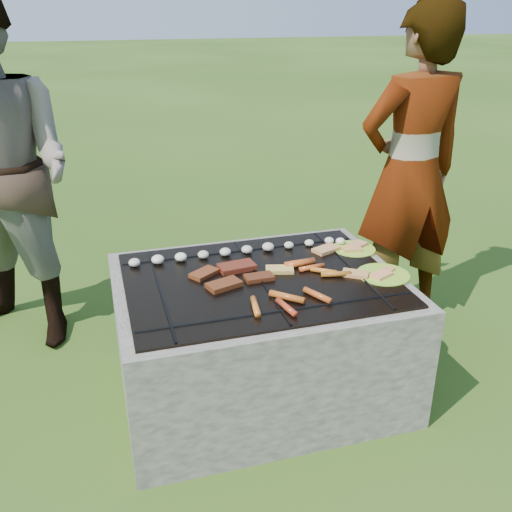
{
  "coord_description": "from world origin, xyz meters",
  "views": [
    {
      "loc": [
        -0.67,
        -2.24,
        1.76
      ],
      "look_at": [
        0.0,
        0.05,
        0.7
      ],
      "focal_mm": 40.0,
      "sensor_mm": 36.0,
      "label": 1
    }
  ],
  "objects_px": {
    "plate_far": "(354,249)",
    "fire_pit": "(259,340)",
    "plate_near": "(383,275)",
    "cook": "(411,173)"
  },
  "relations": [
    {
      "from": "plate_far",
      "to": "cook",
      "type": "bearing_deg",
      "value": 31.07
    },
    {
      "from": "plate_near",
      "to": "fire_pit",
      "type": "bearing_deg",
      "value": 167.01
    },
    {
      "from": "plate_far",
      "to": "plate_near",
      "type": "height_order",
      "value": "same"
    },
    {
      "from": "plate_far",
      "to": "plate_near",
      "type": "bearing_deg",
      "value": -90.43
    },
    {
      "from": "plate_far",
      "to": "plate_near",
      "type": "xyz_separation_m",
      "value": [
        -0.0,
        -0.32,
        -0.0
      ]
    },
    {
      "from": "fire_pit",
      "to": "plate_far",
      "type": "relative_size",
      "value": 4.46
    },
    {
      "from": "fire_pit",
      "to": "cook",
      "type": "distance_m",
      "value": 1.27
    },
    {
      "from": "fire_pit",
      "to": "plate_far",
      "type": "height_order",
      "value": "plate_far"
    },
    {
      "from": "plate_near",
      "to": "cook",
      "type": "relative_size",
      "value": 0.15
    },
    {
      "from": "plate_far",
      "to": "fire_pit",
      "type": "bearing_deg",
      "value": -161.5
    }
  ]
}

